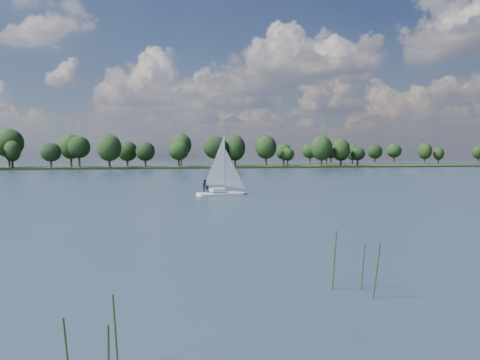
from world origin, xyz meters
The scene contains 5 objects.
ground centered at (0.00, 100.00, 0.00)m, with size 700.00×700.00×0.00m, color #233342.
far_shore centered at (0.00, 212.00, 0.00)m, with size 660.00×40.00×1.50m, color black.
far_shore_back centered at (160.00, 260.00, 0.00)m, with size 220.00×30.00×1.40m, color black.
sailboat centered at (-7.25, 47.12, 2.47)m, with size 6.95×3.12×8.83m.
treeline centered at (-1.11, 209.20, 8.00)m, with size 562.08×73.96×18.17m.
Camera 1 is at (-25.28, -23.65, 5.49)m, focal length 40.00 mm.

